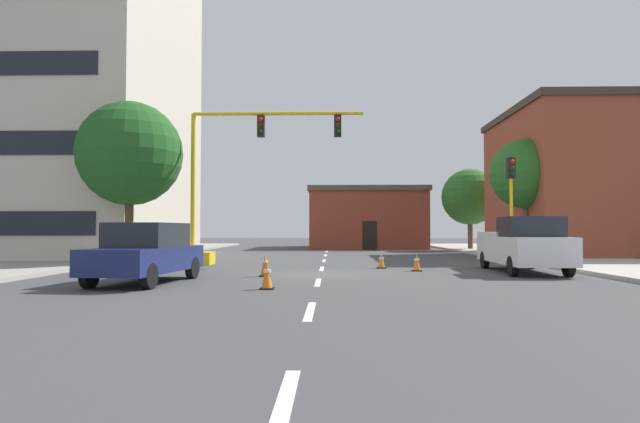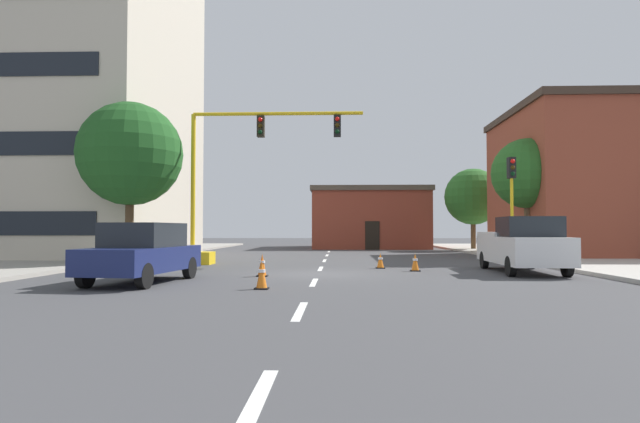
{
  "view_description": "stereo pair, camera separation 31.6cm",
  "coord_description": "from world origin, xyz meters",
  "px_view_note": "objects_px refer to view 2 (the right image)",
  "views": [
    {
      "loc": [
        0.43,
        -18.68,
        1.54
      ],
      "look_at": [
        -0.16,
        6.38,
        2.4
      ],
      "focal_mm": 30.06,
      "sensor_mm": 36.0,
      "label": 1
    },
    {
      "loc": [
        0.75,
        -18.67,
        1.54
      ],
      "look_at": [
        -0.16,
        6.38,
        2.4
      ],
      "focal_mm": 30.06,
      "sensor_mm": 36.0,
      "label": 2
    }
  ],
  "objects_px": {
    "tree_right_mid": "(527,174)",
    "traffic_cone_roadside_b": "(262,275)",
    "traffic_light_pole_right": "(512,185)",
    "traffic_cone_roadside_d": "(415,262)",
    "sedan_navy_near_left": "(143,252)",
    "tree_right_far": "(473,197)",
    "traffic_cone_roadside_a": "(262,265)",
    "tree_left_near": "(130,154)",
    "traffic_signal_gantry": "(216,215)",
    "traffic_cone_roadside_c": "(380,261)",
    "pickup_truck_white": "(522,245)"
  },
  "relations": [
    {
      "from": "tree_right_mid",
      "to": "traffic_cone_roadside_b",
      "type": "relative_size",
      "value": 8.7
    },
    {
      "from": "traffic_light_pole_right",
      "to": "traffic_cone_roadside_b",
      "type": "relative_size",
      "value": 6.5
    },
    {
      "from": "traffic_cone_roadside_d",
      "to": "traffic_light_pole_right",
      "type": "bearing_deg",
      "value": 40.55
    },
    {
      "from": "traffic_light_pole_right",
      "to": "sedan_navy_near_left",
      "type": "bearing_deg",
      "value": -146.65
    },
    {
      "from": "sedan_navy_near_left",
      "to": "traffic_cone_roadside_b",
      "type": "distance_m",
      "value": 4.05
    },
    {
      "from": "tree_right_far",
      "to": "traffic_cone_roadside_a",
      "type": "bearing_deg",
      "value": -119.06
    },
    {
      "from": "traffic_light_pole_right",
      "to": "traffic_cone_roadside_b",
      "type": "height_order",
      "value": "traffic_light_pole_right"
    },
    {
      "from": "tree_left_near",
      "to": "tree_right_far",
      "type": "relative_size",
      "value": 1.16
    },
    {
      "from": "traffic_cone_roadside_a",
      "to": "sedan_navy_near_left",
      "type": "bearing_deg",
      "value": -145.07
    },
    {
      "from": "traffic_light_pole_right",
      "to": "tree_right_mid",
      "type": "bearing_deg",
      "value": 63.54
    },
    {
      "from": "traffic_signal_gantry",
      "to": "traffic_cone_roadside_b",
      "type": "height_order",
      "value": "traffic_signal_gantry"
    },
    {
      "from": "traffic_cone_roadside_c",
      "to": "tree_right_mid",
      "type": "bearing_deg",
      "value": 41.4
    },
    {
      "from": "traffic_light_pole_right",
      "to": "traffic_cone_roadside_a",
      "type": "relative_size",
      "value": 6.37
    },
    {
      "from": "traffic_cone_roadside_d",
      "to": "sedan_navy_near_left",
      "type": "bearing_deg",
      "value": -151.45
    },
    {
      "from": "sedan_navy_near_left",
      "to": "traffic_signal_gantry",
      "type": "bearing_deg",
      "value": 88.57
    },
    {
      "from": "traffic_light_pole_right",
      "to": "tree_left_near",
      "type": "height_order",
      "value": "tree_left_near"
    },
    {
      "from": "tree_right_far",
      "to": "traffic_cone_roadside_b",
      "type": "relative_size",
      "value": 8.24
    },
    {
      "from": "traffic_light_pole_right",
      "to": "pickup_truck_white",
      "type": "bearing_deg",
      "value": -103.86
    },
    {
      "from": "sedan_navy_near_left",
      "to": "tree_right_mid",
      "type": "bearing_deg",
      "value": 40.51
    },
    {
      "from": "traffic_cone_roadside_a",
      "to": "traffic_cone_roadside_c",
      "type": "xyz_separation_m",
      "value": [
        4.18,
        3.84,
        -0.07
      ]
    },
    {
      "from": "traffic_cone_roadside_a",
      "to": "traffic_cone_roadside_b",
      "type": "height_order",
      "value": "traffic_cone_roadside_a"
    },
    {
      "from": "tree_left_near",
      "to": "traffic_cone_roadside_c",
      "type": "xyz_separation_m",
      "value": [
        10.73,
        -1.41,
        -4.52
      ]
    },
    {
      "from": "tree_left_near",
      "to": "tree_right_far",
      "type": "height_order",
      "value": "tree_left_near"
    },
    {
      "from": "traffic_signal_gantry",
      "to": "tree_left_near",
      "type": "relative_size",
      "value": 1.2
    },
    {
      "from": "tree_left_near",
      "to": "pickup_truck_white",
      "type": "distance_m",
      "value": 16.48
    },
    {
      "from": "traffic_light_pole_right",
      "to": "traffic_cone_roadside_a",
      "type": "height_order",
      "value": "traffic_light_pole_right"
    },
    {
      "from": "pickup_truck_white",
      "to": "traffic_cone_roadside_b",
      "type": "relative_size",
      "value": 7.39
    },
    {
      "from": "traffic_cone_roadside_d",
      "to": "traffic_signal_gantry",
      "type": "bearing_deg",
      "value": 155.95
    },
    {
      "from": "traffic_light_pole_right",
      "to": "traffic_cone_roadside_d",
      "type": "distance_m",
      "value": 7.23
    },
    {
      "from": "traffic_light_pole_right",
      "to": "traffic_cone_roadside_a",
      "type": "bearing_deg",
      "value": -147.15
    },
    {
      "from": "traffic_signal_gantry",
      "to": "traffic_light_pole_right",
      "type": "bearing_deg",
      "value": 2.17
    },
    {
      "from": "tree_left_near",
      "to": "sedan_navy_near_left",
      "type": "distance_m",
      "value": 9.09
    },
    {
      "from": "tree_right_mid",
      "to": "tree_right_far",
      "type": "xyz_separation_m",
      "value": [
        -0.11,
        11.2,
        -0.54
      ]
    },
    {
      "from": "sedan_navy_near_left",
      "to": "traffic_cone_roadside_d",
      "type": "bearing_deg",
      "value": 28.55
    },
    {
      "from": "tree_left_near",
      "to": "traffic_cone_roadside_a",
      "type": "distance_m",
      "value": 9.5
    },
    {
      "from": "pickup_truck_white",
      "to": "traffic_cone_roadside_a",
      "type": "relative_size",
      "value": 7.25
    },
    {
      "from": "traffic_cone_roadside_c",
      "to": "traffic_cone_roadside_a",
      "type": "bearing_deg",
      "value": -137.45
    },
    {
      "from": "traffic_cone_roadside_d",
      "to": "pickup_truck_white",
      "type": "bearing_deg",
      "value": -7.04
    },
    {
      "from": "tree_right_far",
      "to": "traffic_cone_roadside_b",
      "type": "height_order",
      "value": "tree_right_far"
    },
    {
      "from": "sedan_navy_near_left",
      "to": "traffic_cone_roadside_c",
      "type": "bearing_deg",
      "value": 39.46
    },
    {
      "from": "tree_right_mid",
      "to": "traffic_cone_roadside_b",
      "type": "bearing_deg",
      "value": -128.77
    },
    {
      "from": "sedan_navy_near_left",
      "to": "traffic_cone_roadside_b",
      "type": "relative_size",
      "value": 6.32
    },
    {
      "from": "traffic_light_pole_right",
      "to": "traffic_cone_roadside_d",
      "type": "bearing_deg",
      "value": -139.45
    },
    {
      "from": "traffic_signal_gantry",
      "to": "tree_right_mid",
      "type": "distance_m",
      "value": 16.52
    },
    {
      "from": "tree_left_near",
      "to": "traffic_cone_roadside_b",
      "type": "bearing_deg",
      "value": -51.82
    },
    {
      "from": "tree_right_far",
      "to": "traffic_cone_roadside_b",
      "type": "bearing_deg",
      "value": -114.49
    },
    {
      "from": "traffic_signal_gantry",
      "to": "sedan_navy_near_left",
      "type": "distance_m",
      "value": 8.46
    },
    {
      "from": "tree_right_mid",
      "to": "sedan_navy_near_left",
      "type": "bearing_deg",
      "value": -139.49
    },
    {
      "from": "traffic_cone_roadside_c",
      "to": "sedan_navy_near_left",
      "type": "bearing_deg",
      "value": -140.54
    },
    {
      "from": "traffic_light_pole_right",
      "to": "tree_right_mid",
      "type": "xyz_separation_m",
      "value": [
        2.29,
        4.59,
        1.0
      ]
    }
  ]
}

